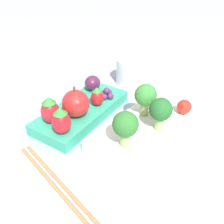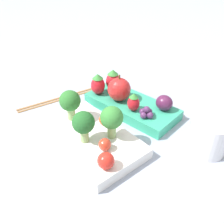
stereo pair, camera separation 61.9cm
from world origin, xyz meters
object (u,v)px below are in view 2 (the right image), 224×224
object	(u,v)px
strawberry_2	(113,80)
grape_cluster	(146,113)
bento_box_savoury	(90,138)
broccoli_floret_1	(70,102)
broccoli_floret_0	(112,119)
broccoli_floret_2	(84,123)
bento_box_fruit	(130,106)
cherry_tomato_0	(104,120)
cherry_tomato_1	(106,161)
drinking_cup	(208,136)
chopsticks_pair	(60,98)
strawberry_1	(133,102)
cherry_tomato_2	(105,144)
plum	(164,103)
apple	(119,89)
strawberry_0	(98,84)

from	to	relation	value
strawberry_2	grape_cluster	bearing A→B (deg)	164.47
bento_box_savoury	grape_cluster	distance (m)	0.13
broccoli_floret_1	grape_cluster	bearing A→B (deg)	-134.26
broccoli_floret_0	broccoli_floret_2	world-z (taller)	broccoli_floret_0
bento_box_fruit	cherry_tomato_0	xyz separation A→B (m)	(-0.01, 0.10, 0.02)
bento_box_savoury	cherry_tomato_1	distance (m)	0.09
broccoli_floret_1	cherry_tomato_0	bearing A→B (deg)	-152.17
drinking_cup	chopsticks_pair	bearing A→B (deg)	12.47
strawberry_1	grape_cluster	size ratio (longest dim) A/B	1.23
strawberry_2	grape_cluster	size ratio (longest dim) A/B	1.59
bento_box_savoury	chopsticks_pair	bearing A→B (deg)	-18.53
cherry_tomato_2	drinking_cup	xyz separation A→B (m)	(-0.12, -0.14, -0.00)
cherry_tomato_0	plum	xyz separation A→B (m)	(-0.06, -0.12, 0.01)
bento_box_savoury	broccoli_floret_1	bearing A→B (deg)	-7.50
cherry_tomato_1	grape_cluster	xyz separation A→B (m)	(0.04, -0.16, -0.00)
cherry_tomato_2	apple	world-z (taller)	apple
plum	grape_cluster	bearing A→B (deg)	76.29
cherry_tomato_2	broccoli_floret_2	bearing A→B (deg)	11.96
bento_box_savoury	cherry_tomato_1	xyz separation A→B (m)	(-0.08, 0.04, 0.02)
strawberry_0	broccoli_floret_2	bearing A→B (deg)	127.79
bento_box_savoury	strawberry_2	size ratio (longest dim) A/B	4.24
bento_box_savoury	apple	xyz separation A→B (m)	(0.04, -0.13, 0.04)
strawberry_0	apple	bearing A→B (deg)	-165.67
bento_box_fruit	strawberry_1	distance (m)	0.05
cherry_tomato_2	plum	distance (m)	0.17
strawberry_0	drinking_cup	size ratio (longest dim) A/B	0.73
bento_box_fruit	cherry_tomato_2	size ratio (longest dim) A/B	9.64
bento_box_fruit	strawberry_2	xyz separation A→B (m)	(0.07, -0.01, 0.04)
broccoli_floret_0	cherry_tomato_2	bearing A→B (deg)	114.65
broccoli_floret_0	chopsticks_pair	size ratio (longest dim) A/B	0.31
strawberry_2	cherry_tomato_2	bearing A→B (deg)	129.47
cherry_tomato_0	grape_cluster	distance (m)	0.09
broccoli_floret_1	strawberry_0	world-z (taller)	broccoli_floret_1
broccoli_floret_0	strawberry_1	size ratio (longest dim) A/B	1.57
bento_box_savoury	cherry_tomato_1	size ratio (longest dim) A/B	7.94
cherry_tomato_1	strawberry_1	bearing A→B (deg)	-65.28
strawberry_2	plum	xyz separation A→B (m)	(-0.14, -0.01, -0.01)
bento_box_fruit	broccoli_floret_2	size ratio (longest dim) A/B	3.44
broccoli_floret_0	broccoli_floret_1	xyz separation A→B (m)	(0.10, 0.02, 0.00)
bento_box_fruit	strawberry_1	xyz separation A→B (m)	(-0.03, 0.02, 0.03)
strawberry_0	chopsticks_pair	distance (m)	0.11
grape_cluster	strawberry_0	bearing A→B (deg)	1.08
plum	cherry_tomato_2	bearing A→B (deg)	88.50
bento_box_fruit	broccoli_floret_0	size ratio (longest dim) A/B	3.34
bento_box_fruit	cherry_tomato_2	xyz separation A→B (m)	(-0.07, 0.15, 0.02)
grape_cluster	chopsticks_pair	distance (m)	0.23
apple	chopsticks_pair	world-z (taller)	apple
cherry_tomato_1	cherry_tomato_2	size ratio (longest dim) A/B	1.27
broccoli_floret_0	strawberry_1	xyz separation A→B (m)	(0.03, -0.09, -0.02)
cherry_tomato_0	strawberry_0	bearing A→B (deg)	-38.55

